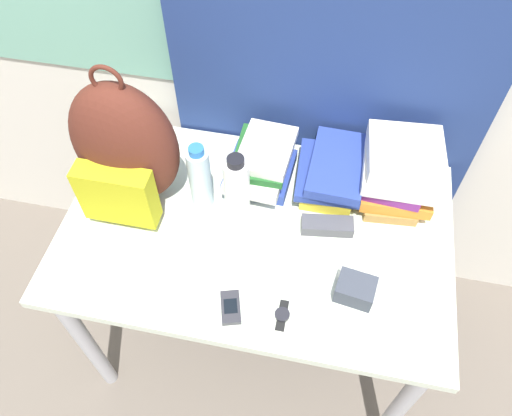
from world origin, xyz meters
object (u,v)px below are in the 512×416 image
water_bottle (200,178)px  cell_phone (231,307)px  book_stack_left (261,162)px  sports_bottle (237,190)px  sunglasses_case (327,226)px  book_stack_center (332,172)px  book_stack_right (398,172)px  backpack (125,150)px  sunscreen_bottle (238,234)px  wristwatch (282,315)px  camera_pouch (355,289)px

water_bottle → cell_phone: 0.38m
cell_phone → book_stack_left: bearing=91.3°
sports_bottle → sunglasses_case: bearing=0.6°
book_stack_center → cell_phone: book_stack_center is taller
book_stack_right → sunglasses_case: bearing=-135.9°
backpack → sunglasses_case: 0.61m
water_bottle → sports_bottle: size_ratio=0.94×
cell_phone → sunglasses_case: 0.37m
book_stack_center → sunscreen_bottle: (-0.23, -0.29, 0.02)m
sunscreen_bottle → sunglasses_case: bearing=26.5°
water_bottle → sunglasses_case: size_ratio=1.51×
sunscreen_bottle → cell_phone: 0.20m
water_bottle → sports_bottle: 0.12m
book_stack_right → sunglasses_case: size_ratio=1.59×
book_stack_right → sports_bottle: size_ratio=0.99×
backpack → book_stack_left: (0.36, 0.15, -0.14)m
book_stack_left → cell_phone: 0.47m
sunscreen_bottle → wristwatch: bearing=-48.5°
water_bottle → sports_bottle: bearing=-14.0°
book_stack_left → sunscreen_bottle: 0.28m
backpack → water_bottle: size_ratio=2.01×
wristwatch → sunscreen_bottle: bearing=131.5°
book_stack_right → cell_phone: size_ratio=2.41×
water_bottle → wristwatch: bearing=-47.0°
sports_bottle → sunscreen_bottle: 0.13m
sunscreen_bottle → sports_bottle: bearing=103.5°
book_stack_left → camera_pouch: bearing=-48.1°
book_stack_left → book_stack_center: 0.22m
backpack → water_bottle: 0.22m
sports_bottle → camera_pouch: sports_bottle is taller
book_stack_center → camera_pouch: (0.11, -0.37, -0.03)m
water_bottle → sunscreen_bottle: bearing=-45.2°
book_stack_right → sports_bottle: bearing=-158.5°
book_stack_right → water_bottle: bearing=-165.4°
sunscreen_bottle → cell_phone: (0.02, -0.18, -0.07)m
book_stack_right → camera_pouch: bearing=-102.5°
sports_bottle → sunglasses_case: (0.27, 0.00, -0.10)m
cell_phone → book_stack_right: bearing=50.3°
backpack → sunscreen_bottle: backpack is taller
water_bottle → sunglasses_case: 0.39m
backpack → sunscreen_bottle: (0.35, -0.13, -0.12)m
sunglasses_case → camera_pouch: (0.10, -0.20, 0.01)m
book_stack_right → camera_pouch: (-0.08, -0.37, -0.07)m
water_bottle → wristwatch: (0.30, -0.32, -0.11)m
book_stack_left → water_bottle: (-0.15, -0.14, 0.05)m
book_stack_right → sunscreen_bottle: (-0.42, -0.29, -0.02)m
book_stack_center → backpack: bearing=-164.3°
cell_phone → camera_pouch: size_ratio=0.94×
wristwatch → water_bottle: bearing=133.0°
camera_pouch → sunscreen_bottle: bearing=166.8°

